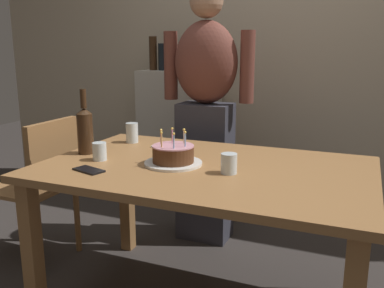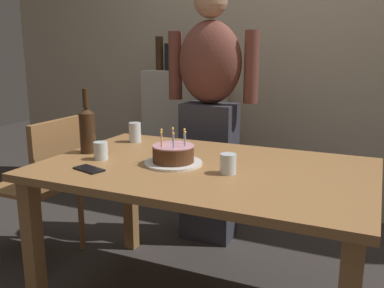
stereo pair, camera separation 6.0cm
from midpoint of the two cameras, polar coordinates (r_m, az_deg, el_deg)
back_wall at (r=3.35m, az=11.02°, el=13.27°), size 5.20×0.10×2.60m
dining_table at (r=1.96m, az=0.84°, el=-5.67°), size 1.50×0.96×0.74m
birthday_cake at (r=1.94m, az=-3.46°, el=-1.60°), size 0.27×0.27×0.16m
water_glass_near at (r=2.07m, az=-13.30°, el=-0.99°), size 0.07×0.07×0.09m
water_glass_far at (r=1.81m, az=4.12°, el=-2.67°), size 0.07×0.07×0.09m
water_glass_side at (r=2.42m, az=-8.88°, el=1.53°), size 0.07×0.07×0.11m
wine_bottle at (r=2.20m, az=-15.14°, el=1.95°), size 0.08×0.08×0.33m
cell_phone at (r=1.91m, az=-14.77°, el=-3.47°), size 0.16×0.11×0.01m
napkin_stack at (r=2.30m, az=-4.42°, el=-0.26°), size 0.13×0.10×0.01m
person_man_bearded at (r=2.71m, az=1.24°, el=4.57°), size 0.61×0.27×1.66m
dining_chair at (r=2.61m, az=-20.37°, el=-4.61°), size 0.42×0.42×0.87m
shelf_cabinet at (r=3.44m, az=-2.28°, el=1.21°), size 0.64×0.30×1.37m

